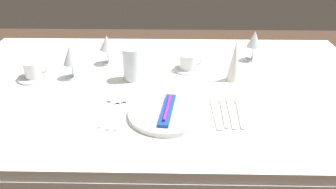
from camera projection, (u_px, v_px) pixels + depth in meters
The scene contains 19 objects.
dining_table at pixel (161, 101), 1.48m from camera, with size 1.80×1.11×0.74m.
dinner_plate at pixel (167, 114), 1.22m from camera, with size 0.28×0.28×0.02m, color white.
toothbrush_package at pixel (167, 109), 1.21m from camera, with size 0.06×0.21×0.02m.
fork_outer at pixel (122, 112), 1.24m from camera, with size 0.02×0.22×0.00m.
fork_inner at pixel (114, 112), 1.24m from camera, with size 0.03×0.21×0.00m.
fork_salad at pixel (106, 110), 1.25m from camera, with size 0.02×0.21×0.00m.
dinner_knife at pixel (215, 112), 1.24m from camera, with size 0.03×0.24×0.00m.
spoon_soup at pixel (223, 108), 1.26m from camera, with size 0.03×0.21×0.01m.
spoon_dessert at pixel (230, 108), 1.26m from camera, with size 0.03×0.22×0.01m.
spoon_tea at pixel (239, 109), 1.26m from camera, with size 0.03×0.21×0.01m.
saucer_left at pixel (35, 78), 1.48m from camera, with size 0.14×0.14×0.01m, color white.
coffee_cup_left at pixel (34, 69), 1.47m from camera, with size 0.10×0.08×0.07m.
saucer_right at pixel (188, 69), 1.56m from camera, with size 0.12×0.12×0.01m, color white.
coffee_cup_right at pixel (189, 61), 1.54m from camera, with size 0.10×0.08×0.07m.
wine_glass_centre at pixel (254, 41), 1.62m from camera, with size 0.07×0.07×0.14m.
wine_glass_left at pixel (107, 44), 1.58m from camera, with size 0.07×0.07×0.14m.
wine_glass_right at pixel (71, 56), 1.45m from camera, with size 0.07×0.07×0.14m.
drink_tumbler at pixel (131, 66), 1.45m from camera, with size 0.07×0.07×0.14m.
napkin_folded at pixel (235, 61), 1.43m from camera, with size 0.06×0.06×0.17m, color white.
Camera 1 is at (0.06, -1.29, 1.39)m, focal length 37.09 mm.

